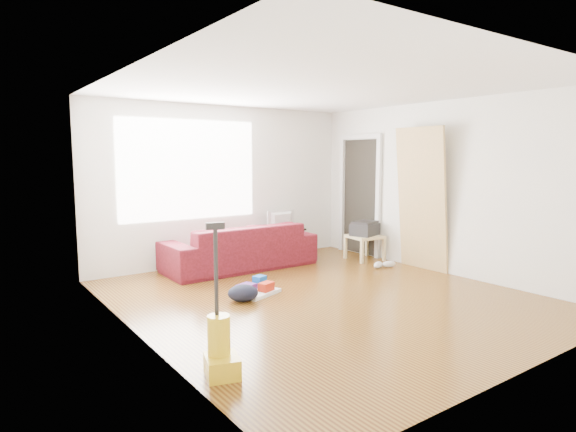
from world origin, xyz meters
TOP-DOWN VIEW (x-y plane):
  - room at (0.07, 0.15)m, footprint 4.51×5.01m
  - sofa at (-0.04, 1.95)m, footprint 2.33×0.91m
  - tv_stand at (0.94, 2.22)m, footprint 0.71×0.41m
  - tv at (0.94, 2.22)m, footprint 0.55×0.07m
  - side_table at (1.95, 1.29)m, footprint 0.56×0.56m
  - printer at (1.95, 1.29)m, footprint 0.53×0.46m
  - bucket at (0.08, 1.72)m, footprint 0.29×0.29m
  - toilet_paper at (0.09, 1.73)m, footprint 0.11×0.11m
  - cleaning_tray at (-0.58, 0.62)m, footprint 0.64×0.57m
  - backpack at (-0.88, 0.43)m, footprint 0.44×0.40m
  - sneakers at (1.76, 0.68)m, footprint 0.44×0.22m
  - vacuum at (-2.00, -1.15)m, footprint 0.32×0.35m
  - door_panel at (2.13, 0.29)m, footprint 0.27×0.86m

SIDE VIEW (x-z plane):
  - sofa at x=-0.04m, z-range -0.34..0.34m
  - bucket at x=0.08m, z-range -0.13..0.13m
  - backpack at x=-0.88m, z-range -0.10..0.10m
  - door_panel at x=2.13m, z-range -1.07..1.07m
  - sneakers at x=1.76m, z-range 0.00..0.10m
  - cleaning_tray at x=-0.58m, z-range -0.04..0.15m
  - toilet_paper at x=0.09m, z-range 0.13..0.23m
  - vacuum at x=-2.00m, z-range -0.38..0.82m
  - tv_stand at x=0.94m, z-range 0.01..0.49m
  - side_table at x=1.95m, z-range 0.14..0.55m
  - printer at x=1.95m, z-range 0.40..0.64m
  - tv at x=0.94m, z-range 0.48..0.80m
  - room at x=0.07m, z-range 0.00..2.51m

